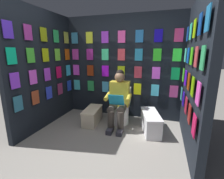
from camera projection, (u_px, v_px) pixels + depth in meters
name	position (u px, v px, depth m)	size (l,w,h in m)	color
ground_plane	(87.00, 164.00, 2.27)	(30.00, 30.00, 0.00)	gray
display_wall_back	(122.00, 67.00, 3.80)	(2.83, 0.14, 2.37)	black
display_wall_left	(195.00, 76.00, 2.45)	(0.14, 1.90, 2.37)	black
display_wall_right	(44.00, 70.00, 3.30)	(0.14, 1.90, 2.37)	black
toilet	(121.00, 108.00, 3.57)	(0.41, 0.56, 0.77)	white
person_reading	(119.00, 99.00, 3.29)	(0.54, 0.70, 1.19)	gold
comic_longbox_near	(92.00, 116.00, 3.54)	(0.37, 0.69, 0.33)	beige
comic_longbox_far	(151.00, 122.00, 3.15)	(0.49, 0.82, 0.38)	silver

